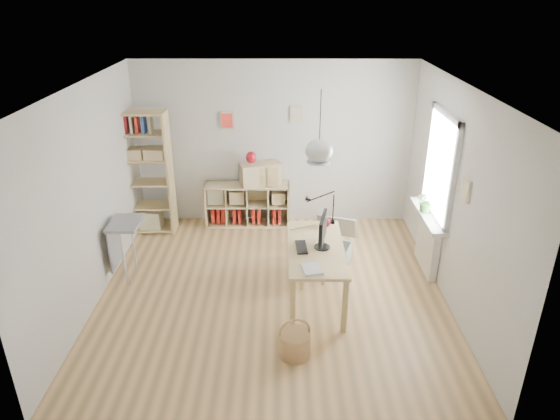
{
  "coord_description": "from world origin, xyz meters",
  "views": [
    {
      "loc": [
        0.12,
        -5.62,
        3.74
      ],
      "look_at": [
        0.1,
        0.3,
        1.05
      ],
      "focal_mm": 32.0,
      "sensor_mm": 36.0,
      "label": 1
    }
  ],
  "objects_px": {
    "cube_shelf": "(247,207)",
    "storage_chest": "(331,249)",
    "desk": "(316,253)",
    "chair": "(306,252)",
    "tall_bookshelf": "(145,168)",
    "drawer_chest": "(260,174)",
    "monitor": "(323,230)"
  },
  "relations": [
    {
      "from": "drawer_chest",
      "to": "monitor",
      "type": "bearing_deg",
      "value": -87.46
    },
    {
      "from": "chair",
      "to": "storage_chest",
      "type": "height_order",
      "value": "chair"
    },
    {
      "from": "tall_bookshelf",
      "to": "storage_chest",
      "type": "bearing_deg",
      "value": -19.14
    },
    {
      "from": "desk",
      "to": "monitor",
      "type": "distance_m",
      "value": 0.34
    },
    {
      "from": "desk",
      "to": "cube_shelf",
      "type": "relative_size",
      "value": 1.07
    },
    {
      "from": "monitor",
      "to": "drawer_chest",
      "type": "relative_size",
      "value": 0.76
    },
    {
      "from": "storage_chest",
      "to": "monitor",
      "type": "xyz_separation_m",
      "value": [
        -0.23,
        -0.97,
        0.79
      ]
    },
    {
      "from": "chair",
      "to": "storage_chest",
      "type": "bearing_deg",
      "value": 28.23
    },
    {
      "from": "desk",
      "to": "chair",
      "type": "relative_size",
      "value": 1.96
    },
    {
      "from": "chair",
      "to": "storage_chest",
      "type": "xyz_separation_m",
      "value": [
        0.4,
        0.51,
        -0.23
      ]
    },
    {
      "from": "chair",
      "to": "storage_chest",
      "type": "relative_size",
      "value": 0.94
    },
    {
      "from": "chair",
      "to": "cube_shelf",
      "type": "bearing_deg",
      "value": 93.34
    },
    {
      "from": "desk",
      "to": "storage_chest",
      "type": "relative_size",
      "value": 1.83
    },
    {
      "from": "desk",
      "to": "drawer_chest",
      "type": "relative_size",
      "value": 2.31
    },
    {
      "from": "desk",
      "to": "monitor",
      "type": "relative_size",
      "value": 3.06
    },
    {
      "from": "desk",
      "to": "storage_chest",
      "type": "bearing_deg",
      "value": 72.35
    },
    {
      "from": "cube_shelf",
      "to": "tall_bookshelf",
      "type": "relative_size",
      "value": 0.7
    },
    {
      "from": "cube_shelf",
      "to": "desk",
      "type": "bearing_deg",
      "value": -65.39
    },
    {
      "from": "chair",
      "to": "desk",
      "type": "bearing_deg",
      "value": -101.52
    },
    {
      "from": "tall_bookshelf",
      "to": "drawer_chest",
      "type": "distance_m",
      "value": 1.83
    },
    {
      "from": "chair",
      "to": "drawer_chest",
      "type": "distance_m",
      "value": 1.94
    },
    {
      "from": "chair",
      "to": "drawer_chest",
      "type": "xyz_separation_m",
      "value": [
        -0.68,
        1.75,
        0.47
      ]
    },
    {
      "from": "desk",
      "to": "tall_bookshelf",
      "type": "distance_m",
      "value": 3.27
    },
    {
      "from": "cube_shelf",
      "to": "storage_chest",
      "type": "xyz_separation_m",
      "value": [
        1.32,
        -1.28,
        -0.1
      ]
    },
    {
      "from": "cube_shelf",
      "to": "chair",
      "type": "bearing_deg",
      "value": -62.72
    },
    {
      "from": "tall_bookshelf",
      "to": "desk",
      "type": "bearing_deg",
      "value": -37.01
    },
    {
      "from": "desk",
      "to": "cube_shelf",
      "type": "bearing_deg",
      "value": 114.61
    },
    {
      "from": "chair",
      "to": "drawer_chest",
      "type": "relative_size",
      "value": 1.18
    },
    {
      "from": "cube_shelf",
      "to": "drawer_chest",
      "type": "distance_m",
      "value": 0.66
    },
    {
      "from": "tall_bookshelf",
      "to": "drawer_chest",
      "type": "xyz_separation_m",
      "value": [
        1.81,
        0.24,
        -0.18
      ]
    },
    {
      "from": "cube_shelf",
      "to": "chair",
      "type": "height_order",
      "value": "chair"
    },
    {
      "from": "desk",
      "to": "drawer_chest",
      "type": "xyz_separation_m",
      "value": [
        -0.78,
        2.19,
        0.25
      ]
    }
  ]
}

